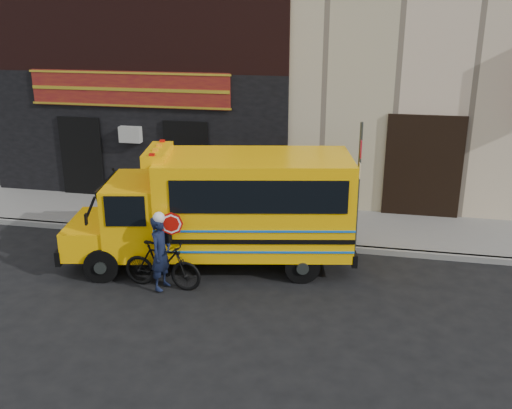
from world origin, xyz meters
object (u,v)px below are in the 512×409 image
Objects in this scene: school_bus at (227,206)px; bicycle at (162,265)px; sign_pole at (358,184)px; cyclist at (161,255)px.

bicycle is at bearing -125.99° from school_bus.
cyclist is at bearing -144.39° from sign_pole.
cyclist reaches higher than bicycle.
cyclist is (0.03, -0.10, 0.29)m from bicycle.
sign_pole is at bearing -43.60° from cyclist.
bicycle is 1.09× the size of cyclist.
school_bus is 3.34m from sign_pole.
sign_pole is at bearing 23.65° from school_bus.
school_bus is 2.06m from cyclist.
bicycle is at bearing -145.45° from sign_pole.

